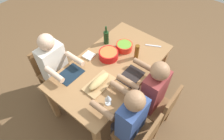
% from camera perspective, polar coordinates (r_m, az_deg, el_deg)
% --- Properties ---
extents(ground_plane, '(8.00, 8.00, 0.00)m').
position_cam_1_polar(ground_plane, '(3.13, 0.00, -7.49)').
color(ground_plane, brown).
extents(dining_table, '(1.70, 0.94, 0.74)m').
position_cam_1_polar(dining_table, '(2.60, 0.00, 0.37)').
color(dining_table, '#9E7044').
rests_on(dining_table, ground_plane).
extents(chair_far_center, '(0.40, 0.40, 0.85)m').
position_cam_1_polar(chair_far_center, '(2.53, 14.33, -10.80)').
color(chair_far_center, brown).
rests_on(chair_far_center, ground_plane).
extents(diner_far_center, '(0.41, 0.53, 1.20)m').
position_cam_1_polar(diner_far_center, '(2.38, 11.52, -5.96)').
color(diner_far_center, '#2D2D38').
rests_on(diner_far_center, ground_plane).
extents(chair_far_right, '(0.40, 0.40, 0.85)m').
position_cam_1_polar(chair_far_right, '(2.32, 8.43, -18.84)').
color(chair_far_right, brown).
rests_on(chair_far_right, ground_plane).
extents(diner_far_right, '(0.41, 0.53, 1.20)m').
position_cam_1_polar(diner_far_right, '(2.16, 4.92, -14.02)').
color(diner_far_right, '#2D2D38').
rests_on(diner_far_right, ground_plane).
extents(chair_near_right, '(0.40, 0.40, 0.85)m').
position_cam_1_polar(chair_near_right, '(2.97, -17.86, 0.18)').
color(chair_near_right, brown).
rests_on(chair_near_right, ground_plane).
extents(diner_near_right, '(0.41, 0.53, 1.20)m').
position_cam_1_polar(diner_near_right, '(2.70, -16.52, 1.28)').
color(diner_near_right, '#2D2D38').
rests_on(diner_near_right, ground_plane).
extents(serving_bowl_fruit, '(0.27, 0.27, 0.11)m').
position_cam_1_polar(serving_bowl_fruit, '(2.59, -1.04, 4.73)').
color(serving_bowl_fruit, red).
rests_on(serving_bowl_fruit, dining_table).
extents(serving_bowl_salad, '(0.23, 0.23, 0.10)m').
position_cam_1_polar(serving_bowl_salad, '(2.72, 3.70, 7.10)').
color(serving_bowl_salad, red).
rests_on(serving_bowl_salad, dining_table).
extents(cutting_board, '(0.40, 0.22, 0.02)m').
position_cam_1_polar(cutting_board, '(2.33, -3.85, -4.21)').
color(cutting_board, tan).
rests_on(cutting_board, dining_table).
extents(bread_loaf, '(0.32, 0.11, 0.09)m').
position_cam_1_polar(bread_loaf, '(2.29, -3.92, -3.40)').
color(bread_loaf, tan).
rests_on(bread_loaf, cutting_board).
extents(wine_bottle, '(0.08, 0.08, 0.29)m').
position_cam_1_polar(wine_bottle, '(2.78, -1.74, 9.81)').
color(wine_bottle, '#193819').
rests_on(wine_bottle, dining_table).
extents(beer_bottle, '(0.06, 0.06, 0.22)m').
position_cam_1_polar(beer_bottle, '(2.57, 7.42, 5.40)').
color(beer_bottle, brown).
rests_on(beer_bottle, dining_table).
extents(wine_glass, '(0.08, 0.08, 0.17)m').
position_cam_1_polar(wine_glass, '(2.09, -1.21, -8.33)').
color(wine_glass, silver).
rests_on(wine_glass, dining_table).
extents(placemat_far_center, '(0.32, 0.23, 0.01)m').
position_cam_1_polar(placemat_far_center, '(2.42, 5.73, -1.78)').
color(placemat_far_center, black).
rests_on(placemat_far_center, dining_table).
extents(fork_far_right, '(0.02, 0.17, 0.01)m').
position_cam_1_polar(fork_far_right, '(2.15, -3.80, -11.61)').
color(fork_far_right, silver).
rests_on(fork_far_right, dining_table).
extents(placemat_near_right, '(0.32, 0.23, 0.01)m').
position_cam_1_polar(placemat_near_right, '(2.49, -12.43, -1.22)').
color(placemat_near_right, '#142333').
rests_on(placemat_near_right, dining_table).
extents(carving_knife, '(0.13, 0.21, 0.01)m').
position_cam_1_polar(carving_knife, '(2.86, 12.23, 7.13)').
color(carving_knife, silver).
rests_on(carving_knife, dining_table).
extents(napkin_stack, '(0.15, 0.15, 0.02)m').
position_cam_1_polar(napkin_stack, '(2.66, -6.91, 4.30)').
color(napkin_stack, white).
rests_on(napkin_stack, dining_table).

